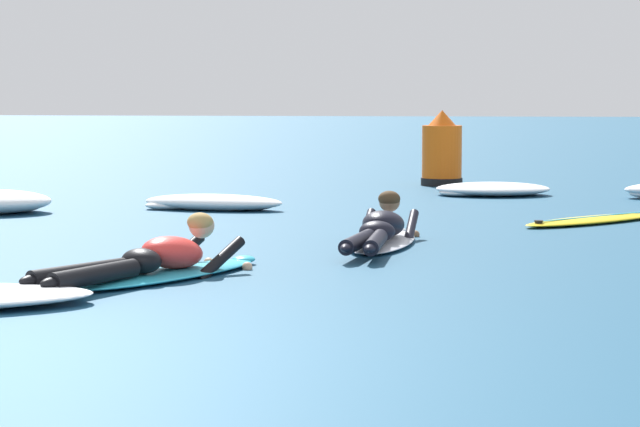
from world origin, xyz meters
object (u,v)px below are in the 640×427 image
(surfer_far, at_px, (381,232))
(surfer_near, at_px, (159,262))
(drifting_surfboard, at_px, (591,220))
(channel_marker_buoy, at_px, (442,155))

(surfer_far, bearing_deg, surfer_near, -122.58)
(drifting_surfboard, bearing_deg, surfer_far, -130.59)
(surfer_far, relative_size, drifting_surfboard, 1.37)
(channel_marker_buoy, bearing_deg, surfer_near, -99.83)
(surfer_far, distance_m, channel_marker_buoy, 8.19)
(surfer_near, distance_m, drifting_surfboard, 6.18)
(surfer_far, xyz_separation_m, drifting_surfboard, (2.16, 2.52, -0.10))
(surfer_near, bearing_deg, drifting_surfboard, 53.13)
(drifting_surfboard, xyz_separation_m, channel_marker_buoy, (-1.87, 5.65, 0.45))
(surfer_near, relative_size, drifting_surfboard, 1.28)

